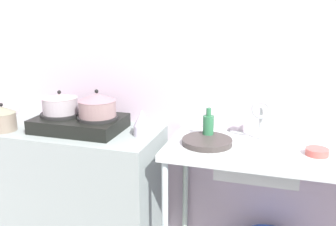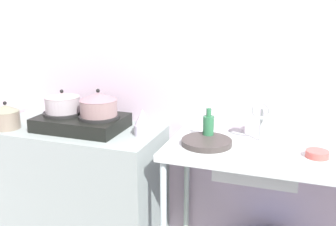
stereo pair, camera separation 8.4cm
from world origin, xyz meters
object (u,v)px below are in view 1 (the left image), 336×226
object	(u,v)px
faucet	(261,114)
small_bowl_on_drainboard	(317,152)
pot_on_left_burner	(60,103)
pot_beside_stove	(3,118)
sink_basin	(258,162)
percolator	(142,123)
frying_pan	(207,142)
pot_on_right_burner	(97,105)
bottle_by_sink	(208,127)
stove	(79,123)

from	to	relation	value
faucet	small_bowl_on_drainboard	world-z (taller)	faucet
pot_on_left_burner	pot_beside_stove	distance (m)	0.37
sink_basin	small_bowl_on_drainboard	xyz separation A→B (m)	(0.30, 0.02, 0.09)
faucet	pot_on_left_burner	bearing A→B (deg)	-174.74
pot_beside_stove	percolator	size ratio (longest dim) A/B	1.11
sink_basin	percolator	bearing A→B (deg)	176.28
pot_beside_stove	small_bowl_on_drainboard	xyz separation A→B (m)	(1.88, 0.13, -0.06)
faucet	frying_pan	bearing A→B (deg)	-154.29
pot_on_left_burner	pot_on_right_burner	size ratio (longest dim) A/B	0.96
percolator	sink_basin	size ratio (longest dim) A/B	0.37
percolator	bottle_by_sink	size ratio (longest dim) A/B	0.85
stove	faucet	distance (m)	1.12
small_bowl_on_drainboard	stove	bearing A→B (deg)	179.42
stove	frying_pan	distance (m)	0.83
frying_pan	faucet	bearing A→B (deg)	25.71
stove	pot_on_left_burner	world-z (taller)	pot_on_left_burner
sink_basin	frying_pan	bearing A→B (deg)	178.19
sink_basin	bottle_by_sink	xyz separation A→B (m)	(-0.30, 0.10, 0.15)
pot_beside_stove	bottle_by_sink	xyz separation A→B (m)	(1.27, 0.21, -0.00)
stove	faucet	xyz separation A→B (m)	(1.11, 0.11, 0.12)
pot_on_left_burner	faucet	size ratio (longest dim) A/B	0.90
pot_beside_stove	bottle_by_sink	size ratio (longest dim) A/B	0.94
pot_beside_stove	faucet	size ratio (longest dim) A/B	0.72
faucet	bottle_by_sink	bearing A→B (deg)	-170.71
stove	pot_beside_stove	bearing A→B (deg)	-162.14
sink_basin	pot_beside_stove	bearing A→B (deg)	-175.73
frying_pan	sink_basin	bearing A→B (deg)	-1.81
stove	pot_on_left_burner	size ratio (longest dim) A/B	2.44
stove	percolator	size ratio (longest dim) A/B	3.38
faucet	bottle_by_sink	size ratio (longest dim) A/B	1.31
stove	percolator	xyz separation A→B (m)	(0.42, 0.02, 0.03)
pot_on_left_burner	percolator	size ratio (longest dim) A/B	1.39
faucet	small_bowl_on_drainboard	distance (m)	0.37
stove	pot_on_right_burner	world-z (taller)	pot_on_right_burner
pot_on_left_burner	faucet	bearing A→B (deg)	5.26
pot_on_right_burner	frying_pan	bearing A→B (deg)	-1.74
pot_on_left_burner	percolator	xyz separation A→B (m)	(0.55, 0.02, -0.09)
pot_beside_stove	stove	bearing A→B (deg)	17.86
pot_on_right_burner	bottle_by_sink	size ratio (longest dim) A/B	1.23
pot_on_right_burner	pot_on_left_burner	bearing A→B (deg)	-180.00
percolator	frying_pan	world-z (taller)	percolator
frying_pan	bottle_by_sink	world-z (taller)	bottle_by_sink
pot_beside_stove	percolator	xyz separation A→B (m)	(0.88, 0.16, 0.00)
faucet	frying_pan	world-z (taller)	faucet
pot_on_right_burner	bottle_by_sink	bearing A→B (deg)	5.52
stove	small_bowl_on_drainboard	size ratio (longest dim) A/B	4.58
stove	faucet	size ratio (longest dim) A/B	2.19
bottle_by_sink	stove	bearing A→B (deg)	-175.37
pot_beside_stove	sink_basin	bearing A→B (deg)	4.27
pot_on_right_burner	frying_pan	xyz separation A→B (m)	(0.70, -0.02, -0.16)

